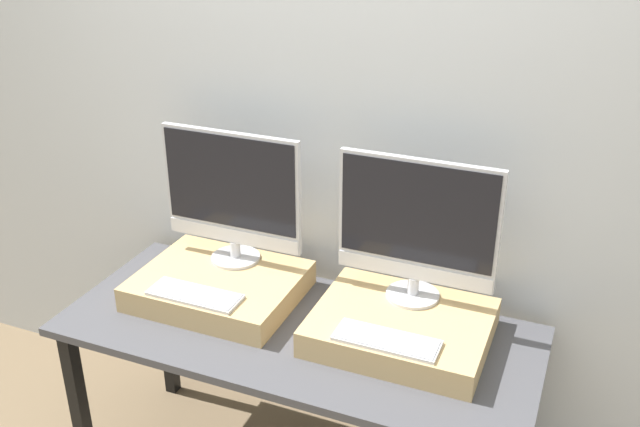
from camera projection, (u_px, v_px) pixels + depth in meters
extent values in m
cube|color=silver|center=(342.00, 136.00, 2.59)|extent=(8.00, 0.04, 2.60)
cube|color=#47474C|center=(297.00, 331.00, 2.49)|extent=(1.66, 0.70, 0.03)
cube|color=black|center=(79.00, 408.00, 2.67)|extent=(0.05, 0.05, 0.70)
cube|color=black|center=(167.00, 326.00, 3.16)|extent=(0.05, 0.05, 0.70)
cube|color=black|center=(522.00, 418.00, 2.62)|extent=(0.05, 0.05, 0.70)
cube|color=tan|center=(219.00, 286.00, 2.65)|extent=(0.58, 0.47, 0.09)
cylinder|color=silver|center=(236.00, 257.00, 2.74)|extent=(0.19, 0.19, 0.01)
cylinder|color=silver|center=(235.00, 249.00, 2.72)|extent=(0.04, 0.04, 0.06)
cube|color=silver|center=(232.00, 189.00, 2.61)|extent=(0.55, 0.02, 0.44)
cube|color=black|center=(229.00, 182.00, 2.59)|extent=(0.53, 0.00, 0.35)
cube|color=silver|center=(233.00, 236.00, 2.68)|extent=(0.54, 0.00, 0.06)
cube|color=silver|center=(195.00, 295.00, 2.49)|extent=(0.34, 0.12, 0.01)
cube|color=#B2B2B7|center=(195.00, 293.00, 2.49)|extent=(0.32, 0.11, 0.00)
cube|color=tan|center=(401.00, 327.00, 2.41)|extent=(0.58, 0.47, 0.09)
cylinder|color=silver|center=(413.00, 295.00, 2.49)|extent=(0.19, 0.19, 0.01)
cylinder|color=silver|center=(413.00, 285.00, 2.48)|extent=(0.04, 0.04, 0.06)
cube|color=silver|center=(417.00, 221.00, 2.37)|extent=(0.55, 0.02, 0.44)
cube|color=black|center=(417.00, 214.00, 2.34)|extent=(0.53, 0.00, 0.35)
cube|color=silver|center=(413.00, 272.00, 2.44)|extent=(0.54, 0.00, 0.06)
cube|color=silver|center=(387.00, 340.00, 2.25)|extent=(0.34, 0.12, 0.01)
cube|color=#B2B2B7|center=(387.00, 339.00, 2.24)|extent=(0.32, 0.11, 0.00)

